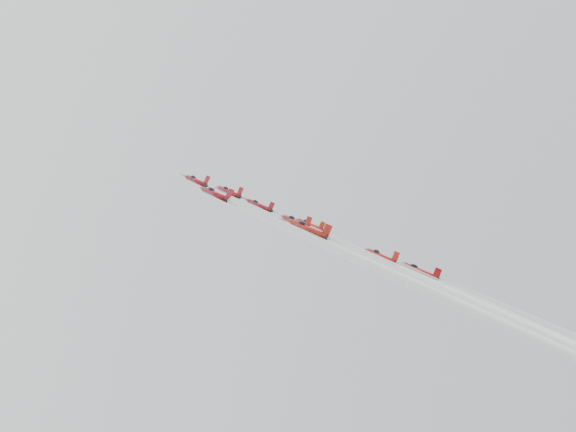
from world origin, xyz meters
TOP-DOWN VIEW (x-y plane):
  - jet_lead at (-0.60, 25.83)m, footprint 10.48×12.98m
  - jet_row2_left at (-17.19, 14.54)m, footprint 9.50×11.76m
  - jet_row2_center at (0.47, 13.66)m, footprint 8.49×10.51m
  - jet_row2_right at (16.02, 12.75)m, footprint 8.73×10.81m
  - jet_center at (-3.05, -42.93)m, footprint 9.84×87.55m
  - jet_rear_farleft at (-29.62, -47.45)m, footprint 8.47×75.38m
  - jet_rear_left at (-8.65, -55.02)m, footprint 10.27×91.35m

SIDE VIEW (x-z plane):
  - jet_rear_left at x=-8.65m, z-range 64.67..131.24m
  - jet_rear_farleft at x=-29.62m, z-range 75.95..130.89m
  - jet_center at x=-3.05m, z-range 74.79..138.60m
  - jet_row2_right at x=16.02m, z-range 143.00..151.05m
  - jet_row2_center at x=0.47m, z-range 143.77..151.59m
  - jet_row2_left at x=-17.19m, z-range 143.94..152.70m
  - jet_lead at x=-0.60m, z-range 151.66..161.33m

